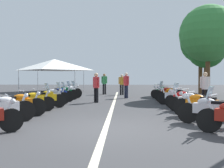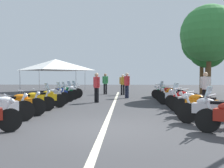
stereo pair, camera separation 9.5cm
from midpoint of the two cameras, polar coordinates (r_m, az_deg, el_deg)
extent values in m
plane|color=#38383A|center=(6.95, -1.97, -10.32)|extent=(80.00, 80.00, 0.00)
cube|color=beige|center=(12.02, -0.11, -5.25)|extent=(23.47, 0.16, 0.01)
cylinder|color=black|center=(7.09, -22.47, -7.68)|extent=(0.43, 0.60, 0.61)
cylinder|color=silver|center=(7.04, -22.98, -5.28)|extent=(0.21, 0.28, 0.58)
cylinder|color=silver|center=(7.00, -23.34, -2.36)|extent=(0.55, 0.35, 0.04)
sphere|color=silver|center=(7.03, -22.10, -3.64)|extent=(0.14, 0.14, 0.14)
cylinder|color=black|center=(8.62, -19.70, -5.81)|extent=(0.51, 0.63, 0.68)
ellipsoid|color=white|center=(8.45, -23.64, -3.40)|extent=(0.52, 0.57, 0.22)
cylinder|color=silver|center=(8.57, -20.11, -3.83)|extent=(0.23, 0.27, 0.58)
cylinder|color=silver|center=(8.54, -20.39, -1.43)|extent=(0.52, 0.40, 0.04)
sphere|color=silver|center=(8.58, -19.40, -2.48)|extent=(0.14, 0.14, 0.14)
cylinder|color=black|center=(9.62, -17.04, -5.05)|extent=(0.43, 0.66, 0.67)
cube|color=orange|center=(9.53, -21.51, -4.07)|extent=(0.78, 1.14, 0.30)
ellipsoid|color=orange|center=(9.52, -20.44, -2.85)|extent=(0.47, 0.58, 0.22)
cube|color=black|center=(9.50, -22.84, -3.01)|extent=(0.45, 0.55, 0.12)
cylinder|color=silver|center=(9.59, -17.41, -3.27)|extent=(0.20, 0.29, 0.58)
cylinder|color=silver|center=(9.56, -17.66, -1.13)|extent=(0.57, 0.32, 0.04)
sphere|color=silver|center=(9.59, -16.76, -2.07)|extent=(0.14, 0.14, 0.14)
cylinder|color=silver|center=(9.72, -24.21, -5.65)|extent=(0.33, 0.52, 0.08)
cylinder|color=black|center=(10.91, -14.80, -4.38)|extent=(0.46, 0.59, 0.62)
cylinder|color=black|center=(10.57, -22.79, -4.64)|extent=(0.46, 0.59, 0.62)
cube|color=#EAB214|center=(10.69, -18.74, -3.56)|extent=(0.89, 1.12, 0.30)
ellipsoid|color=#EAB214|center=(10.72, -17.81, -2.47)|extent=(0.51, 0.58, 0.22)
cube|color=black|center=(10.63, -19.91, -2.63)|extent=(0.49, 0.54, 0.12)
cylinder|color=silver|center=(10.87, -15.11, -2.82)|extent=(0.22, 0.28, 0.58)
cylinder|color=silver|center=(10.83, -15.33, -0.92)|extent=(0.54, 0.38, 0.04)
sphere|color=silver|center=(10.88, -14.57, -1.75)|extent=(0.14, 0.14, 0.14)
cylinder|color=silver|center=(10.80, -21.33, -4.99)|extent=(0.38, 0.50, 0.08)
cube|color=silver|center=(10.85, -14.93, -0.55)|extent=(0.37, 0.30, 0.32)
cylinder|color=black|center=(12.01, -12.22, -3.77)|extent=(0.48, 0.61, 0.64)
cylinder|color=black|center=(11.61, -18.83, -4.01)|extent=(0.48, 0.61, 0.64)
cube|color=#EAB214|center=(11.77, -15.47, -3.02)|extent=(0.84, 1.05, 0.30)
ellipsoid|color=#EAB214|center=(11.81, -14.64, -2.03)|extent=(0.51, 0.58, 0.22)
cube|color=black|center=(11.70, -16.52, -2.17)|extent=(0.49, 0.54, 0.12)
cylinder|color=silver|center=(11.96, -12.50, -2.35)|extent=(0.22, 0.28, 0.58)
cylinder|color=silver|center=(11.93, -12.69, -0.63)|extent=(0.54, 0.38, 0.04)
sphere|color=silver|center=(11.99, -12.01, -1.38)|extent=(0.14, 0.14, 0.14)
cylinder|color=silver|center=(11.86, -17.69, -4.34)|extent=(0.38, 0.50, 0.08)
cube|color=silver|center=(11.95, -12.33, -0.29)|extent=(0.37, 0.30, 0.32)
cylinder|color=black|center=(13.39, -11.23, -3.20)|extent=(0.45, 0.63, 0.65)
cylinder|color=black|center=(13.05, -17.49, -3.37)|extent=(0.45, 0.63, 0.65)
cube|color=silver|center=(13.18, -14.32, -2.51)|extent=(0.81, 1.11, 0.30)
ellipsoid|color=silver|center=(13.21, -13.57, -1.63)|extent=(0.49, 0.58, 0.22)
cube|color=black|center=(13.12, -15.26, -1.75)|extent=(0.47, 0.55, 0.12)
cylinder|color=silver|center=(13.35, -11.48, -1.92)|extent=(0.21, 0.29, 0.58)
cylinder|color=silver|center=(13.32, -11.66, -0.38)|extent=(0.56, 0.35, 0.04)
sphere|color=silver|center=(13.37, -11.03, -1.06)|extent=(0.14, 0.14, 0.14)
cylinder|color=silver|center=(13.29, -16.36, -3.69)|extent=(0.34, 0.52, 0.08)
cube|color=silver|center=(13.34, -11.33, -0.08)|extent=(0.37, 0.29, 0.32)
cylinder|color=black|center=(14.67, -10.02, -2.76)|extent=(0.48, 0.62, 0.65)
cylinder|color=black|center=(14.22, -15.14, -2.93)|extent=(0.48, 0.62, 0.65)
cube|color=navy|center=(14.42, -12.55, -2.14)|extent=(0.81, 1.02, 0.30)
ellipsoid|color=navy|center=(14.47, -11.88, -1.33)|extent=(0.51, 0.58, 0.22)
cube|color=black|center=(14.34, -13.38, -1.44)|extent=(0.48, 0.54, 0.12)
cylinder|color=silver|center=(14.63, -10.25, -1.60)|extent=(0.22, 0.28, 0.58)
cylinder|color=silver|center=(14.60, -10.40, -0.19)|extent=(0.54, 0.38, 0.04)
sphere|color=silver|center=(14.66, -9.85, -0.81)|extent=(0.14, 0.14, 0.14)
cylinder|color=silver|center=(14.48, -14.31, -3.23)|extent=(0.37, 0.50, 0.08)
cube|color=silver|center=(14.62, -10.11, 0.09)|extent=(0.37, 0.30, 0.32)
cylinder|color=black|center=(16.05, -8.95, -2.41)|extent=(0.47, 0.61, 0.64)
cylinder|color=black|center=(15.54, -14.05, -2.57)|extent=(0.47, 0.61, 0.64)
cube|color=#0C592D|center=(15.76, -11.46, -1.84)|extent=(0.87, 1.10, 0.30)
ellipsoid|color=#0C592D|center=(15.82, -10.85, -1.10)|extent=(0.51, 0.58, 0.22)
cube|color=black|center=(15.68, -12.22, -1.20)|extent=(0.48, 0.54, 0.12)
cylinder|color=silver|center=(16.01, -9.15, -1.34)|extent=(0.22, 0.28, 0.58)
cylinder|color=silver|center=(15.98, -9.29, -0.06)|extent=(0.54, 0.38, 0.04)
sphere|color=silver|center=(16.04, -8.79, -0.62)|extent=(0.14, 0.14, 0.14)
cylinder|color=silver|center=(15.80, -13.21, -2.84)|extent=(0.37, 0.50, 0.08)
cube|color=silver|center=(16.00, -9.02, 0.20)|extent=(0.37, 0.30, 0.32)
cylinder|color=black|center=(17.14, -8.16, -2.10)|extent=(0.47, 0.65, 0.67)
cylinder|color=black|center=(16.71, -12.51, -2.22)|extent=(0.47, 0.65, 0.67)
cube|color=white|center=(16.90, -10.31, -1.55)|extent=(0.77, 1.03, 0.30)
ellipsoid|color=white|center=(16.95, -9.74, -0.86)|extent=(0.49, 0.58, 0.22)
cube|color=black|center=(16.82, -11.03, -0.95)|extent=(0.47, 0.55, 0.12)
cylinder|color=silver|center=(17.10, -8.35, -1.10)|extent=(0.21, 0.28, 0.58)
cylinder|color=silver|center=(17.08, -8.48, 0.10)|extent=(0.55, 0.36, 0.04)
sphere|color=silver|center=(17.13, -8.01, -0.43)|extent=(0.14, 0.14, 0.14)
cylinder|color=silver|center=(16.97, -11.80, -2.50)|extent=(0.35, 0.51, 0.08)
cylinder|color=black|center=(6.94, 20.94, -7.79)|extent=(0.47, 0.60, 0.63)
cylinder|color=silver|center=(6.88, 21.44, -5.35)|extent=(0.22, 0.28, 0.58)
cylinder|color=silver|center=(6.84, 21.80, -2.36)|extent=(0.53, 0.39, 0.04)
sphere|color=silver|center=(6.89, 20.58, -3.66)|extent=(0.14, 0.14, 0.14)
cube|color=silver|center=(6.85, 21.16, -1.76)|extent=(0.37, 0.30, 0.32)
cylinder|color=black|center=(8.14, 16.68, -6.35)|extent=(0.45, 0.62, 0.64)
cube|color=silver|center=(7.94, 21.74, -5.29)|extent=(0.82, 1.09, 0.30)
ellipsoid|color=silver|center=(7.96, 20.48, -3.81)|extent=(0.49, 0.58, 0.22)
cube|color=black|center=(7.88, 23.32, -4.04)|extent=(0.47, 0.55, 0.12)
cylinder|color=silver|center=(8.09, 17.10, -4.26)|extent=(0.21, 0.28, 0.58)
cylinder|color=silver|center=(8.05, 17.39, -1.72)|extent=(0.55, 0.36, 0.04)
sphere|color=silver|center=(8.10, 16.37, -2.83)|extent=(0.14, 0.14, 0.14)
cylinder|color=black|center=(9.41, 15.53, -5.17)|extent=(0.50, 0.63, 0.67)
cylinder|color=black|center=(8.98, 23.82, -5.57)|extent=(0.50, 0.63, 0.67)
cube|color=orange|center=(9.15, 19.59, -4.26)|extent=(0.84, 1.03, 0.30)
ellipsoid|color=orange|center=(9.19, 18.53, -2.98)|extent=(0.51, 0.57, 0.22)
cube|color=black|center=(9.07, 20.92, -3.19)|extent=(0.49, 0.54, 0.12)
cylinder|color=silver|center=(9.36, 15.88, -3.37)|extent=(0.23, 0.28, 0.58)
cylinder|color=silver|center=(9.32, 16.13, -1.17)|extent=(0.53, 0.39, 0.04)
sphere|color=silver|center=(9.39, 15.27, -2.12)|extent=(0.14, 0.14, 0.14)
cylinder|color=silver|center=(8.89, 21.78, -6.27)|extent=(0.38, 0.49, 0.08)
cylinder|color=black|center=(10.81, 14.08, -4.43)|extent=(0.50, 0.56, 0.62)
cylinder|color=black|center=(10.19, 21.81, -4.87)|extent=(0.50, 0.56, 0.62)
cube|color=white|center=(10.46, 17.83, -3.67)|extent=(0.96, 1.08, 0.30)
ellipsoid|color=white|center=(10.52, 16.95, -2.54)|extent=(0.53, 0.57, 0.22)
cube|color=black|center=(10.36, 18.96, -2.74)|extent=(0.51, 0.54, 0.12)
cylinder|color=silver|center=(10.76, 14.37, -2.86)|extent=(0.24, 0.27, 0.58)
cylinder|color=silver|center=(10.72, 14.57, -0.95)|extent=(0.50, 0.43, 0.04)
sphere|color=silver|center=(10.80, 13.86, -1.78)|extent=(0.14, 0.14, 0.14)
cylinder|color=silver|center=(10.14, 19.81, -5.40)|extent=(0.41, 0.47, 0.08)
cube|color=silver|center=(10.75, 14.20, -0.57)|extent=(0.35, 0.32, 0.32)
cylinder|color=black|center=(11.92, 13.19, -3.90)|extent=(0.47, 0.57, 0.60)
cylinder|color=black|center=(11.40, 19.65, -4.20)|extent=(0.47, 0.57, 0.60)
cube|color=red|center=(11.63, 16.36, -3.17)|extent=(0.86, 1.03, 0.30)
ellipsoid|color=red|center=(11.68, 15.54, -2.16)|extent=(0.52, 0.57, 0.22)
cube|color=black|center=(11.53, 17.38, -2.32)|extent=(0.49, 0.54, 0.12)
cylinder|color=silver|center=(11.87, 13.47, -2.47)|extent=(0.23, 0.28, 0.58)
cylinder|color=silver|center=(11.83, 13.65, -0.74)|extent=(0.53, 0.40, 0.04)
sphere|color=silver|center=(11.90, 12.99, -1.49)|extent=(0.14, 0.14, 0.14)
cylinder|color=silver|center=(11.33, 18.00, -4.68)|extent=(0.39, 0.49, 0.08)
cylinder|color=black|center=(13.33, 11.44, -3.30)|extent=(0.51, 0.55, 0.61)
cylinder|color=black|center=(12.59, 17.26, -3.62)|extent=(0.51, 0.55, 0.61)
cube|color=white|center=(12.93, 14.27, -2.66)|extent=(0.97, 1.05, 0.30)
ellipsoid|color=white|center=(13.01, 13.59, -1.75)|extent=(0.54, 0.56, 0.22)
cube|color=black|center=(12.81, 15.13, -1.90)|extent=(0.51, 0.53, 0.12)
cylinder|color=silver|center=(13.28, 11.66, -2.02)|extent=(0.24, 0.26, 0.58)
cylinder|color=silver|center=(13.24, 11.82, -0.47)|extent=(0.49, 0.44, 0.04)
sphere|color=silver|center=(13.33, 11.27, -1.14)|extent=(0.14, 0.14, 0.14)
cylinder|color=silver|center=(12.58, 15.66, -4.03)|extent=(0.42, 0.47, 0.08)
cylinder|color=black|center=(14.42, 10.91, -2.88)|extent=(0.43, 0.63, 0.64)
cylinder|color=black|center=(13.98, 16.71, -3.05)|extent=(0.43, 0.63, 0.64)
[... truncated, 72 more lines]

